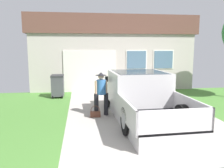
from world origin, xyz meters
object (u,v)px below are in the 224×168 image
pickup_truck (140,97)px  wheeled_trash_bin (58,85)px  house_with_garage (109,52)px  handbag (95,114)px  person_with_hat (101,92)px

pickup_truck → wheeled_trash_bin: 4.88m
pickup_truck → house_with_garage: house_with_garage is taller
pickup_truck → handbag: bearing=173.1°
handbag → house_with_garage: bearing=79.5°
pickup_truck → handbag: pickup_truck is taller
person_with_hat → wheeled_trash_bin: (-1.85, 3.40, -0.27)m
person_with_hat → house_with_garage: size_ratio=0.16×
person_with_hat → handbag: person_with_hat is taller
person_with_hat → house_with_garage: (1.22, 7.66, 1.30)m
pickup_truck → handbag: 1.69m
person_with_hat → house_with_garage: 7.87m
wheeled_trash_bin → pickup_truck: bearing=-49.1°
handbag → wheeled_trash_bin: wheeled_trash_bin is taller
pickup_truck → person_with_hat: 1.39m
pickup_truck → wheeled_trash_bin: pickup_truck is taller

